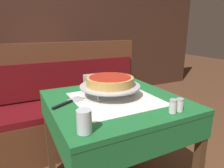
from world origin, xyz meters
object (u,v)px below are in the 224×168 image
Objects in this scene: pizza_pan_stand at (110,86)px; salt_shaker at (173,106)px; booth_bench at (68,116)px; napkin_holder at (90,80)px; water_glass_near at (84,122)px; dining_table_front at (115,114)px; pepper_shaker at (180,105)px; condiment_caddy at (45,59)px; deep_dish_pizza at (110,81)px; dining_table_rear at (49,70)px; pizza_server at (69,102)px.

pizza_pan_stand is 5.18× the size of salt_shaker.
napkin_holder is (0.09, -0.44, 0.48)m from booth_bench.
booth_bench is 16.20× the size of water_glass_near.
dining_table_front is 11.19× the size of pepper_shaker.
booth_bench is 1.30m from salt_shaker.
condiment_caddy is at bearing 85.84° from water_glass_near.
deep_dish_pizza is (0.12, -0.76, 0.55)m from booth_bench.
booth_bench is 0.94m from deep_dish_pizza.
booth_bench is (0.00, -0.94, -0.32)m from dining_table_rear.
dining_table_front is 0.19m from pizza_pan_stand.
water_glass_near reaches higher than salt_shaker.
condiment_caddy is (-0.19, 1.69, 0.16)m from dining_table_front.
water_glass_near reaches higher than pizza_server.
dining_table_front is at bearing -83.65° from condiment_caddy.
condiment_caddy reaches higher than pizza_server.
deep_dish_pizza is 0.48m from pepper_shaker.
booth_bench is 0.89m from pizza_server.
condiment_caddy is (-0.15, 1.30, 0.01)m from napkin_holder.
salt_shaker is 0.76m from napkin_holder.
pepper_shaker is (0.56, -0.01, -0.02)m from water_glass_near.
napkin_holder is at bearing -86.06° from dining_table_rear.
napkin_holder reaches higher than dining_table_rear.
condiment_caddy is at bearing 96.26° from pizza_pan_stand.
pizza_pan_stand is at bearing -83.74° from condiment_caddy.
booth_bench is 23.13× the size of pepper_shaker.
water_glass_near is at bearing -95.59° from pizza_server.
booth_bench reaches higher than dining_table_front.
condiment_caddy is at bearing 101.39° from pepper_shaker.
deep_dish_pizza is 0.33m from napkin_holder.
water_glass_near is at bearing -134.91° from dining_table_front.
salt_shaker is (0.18, -0.41, -0.03)m from pizza_pan_stand.
deep_dish_pizza reaches higher than water_glass_near.
condiment_caddy is at bearing 100.04° from salt_shaker.
booth_bench is at bearing 98.66° from pizza_pan_stand.
dining_table_front is at bearing 45.09° from water_glass_near.
dining_table_rear is 10.36× the size of pepper_shaker.
dining_table_front is 5.51× the size of condiment_caddy.
dining_table_rear is 0.19m from condiment_caddy.
pizza_server is at bearing -95.58° from dining_table_rear.
pizza_pan_stand reaches higher than dining_table_rear.
salt_shaker is (0.30, -2.11, 0.15)m from dining_table_rear.
condiment_caddy is at bearing 96.35° from dining_table_front.
napkin_holder is at bearing 95.10° from dining_table_front.
deep_dish_pizza is 4.21× the size of pepper_shaker.
water_glass_near is at bearing -129.29° from pizza_pan_stand.
pizza_pan_stand is at bearing 0.00° from deep_dish_pizza.
pizza_pan_stand reaches higher than pizza_server.
deep_dish_pizza is at bearing 98.54° from dining_table_front.
water_glass_near is at bearing -112.72° from napkin_holder.
salt_shaker is at bearing -79.96° from condiment_caddy.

